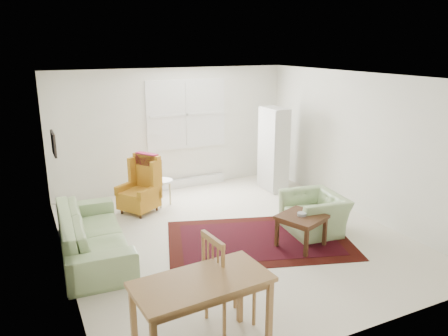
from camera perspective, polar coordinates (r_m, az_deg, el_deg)
name	(u,v)px	position (r m, az deg, el deg)	size (l,w,h in m)	color
room	(228,157)	(6.83, 0.47, 1.50)	(5.04, 5.54, 2.51)	silver
rug	(259,239)	(6.93, 4.56, -9.25)	(2.80, 1.80, 0.03)	black
sofa	(92,225)	(6.58, -16.87, -7.14)	(2.27, 0.89, 0.91)	#8DA870
armchair	(314,210)	(7.24, 11.73, -5.34)	(0.96, 0.84, 0.75)	#8DA870
wingback_chair	(138,185)	(7.98, -11.16, -2.13)	(0.61, 0.64, 1.05)	#B77A1C
coffee_table	(301,231)	(6.72, 10.03, -8.08)	(0.61, 0.61, 0.50)	#452615
stool	(163,192)	(8.33, -7.97, -3.18)	(0.38, 0.38, 0.51)	white
cabinet	(274,149)	(9.07, 6.50, 2.44)	(0.36, 0.69, 1.72)	silver
desk	(202,318)	(4.45, -2.83, -18.96)	(1.30, 0.65, 0.82)	#A37642
desk_chair	(230,278)	(4.83, 0.79, -14.18)	(0.47, 0.47, 1.07)	#A37642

